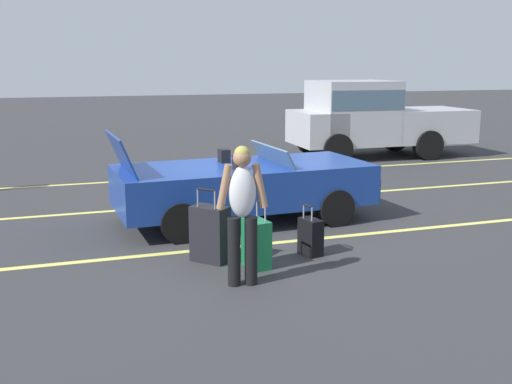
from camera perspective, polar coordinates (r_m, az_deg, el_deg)
name	(u,v)px	position (r m, az deg, el deg)	size (l,w,h in m)	color
ground_plane	(243,221)	(9.92, -1.21, -2.77)	(80.00, 80.00, 0.00)	#333335
lot_line_near	(270,243)	(8.69, 1.39, -4.93)	(18.00, 0.12, 0.01)	#EAE066
lot_line_mid	(222,203)	(11.18, -3.24, -1.06)	(18.00, 0.12, 0.01)	#EAE066
lot_line_far	(192,177)	(13.76, -6.16, 1.40)	(18.00, 0.12, 0.01)	#EAE066
convertible_car	(255,185)	(9.85, -0.14, 0.67)	(4.25, 2.00, 1.52)	navy
suitcase_large_black	(210,234)	(7.86, -4.38, -4.01)	(0.53, 0.54, 0.99)	black
suitcase_medium_bright	(256,244)	(7.63, 0.04, -4.94)	(0.30, 0.43, 0.85)	#19723F
suitcase_small_carryon	(311,237)	(8.16, 5.25, -4.28)	(0.28, 0.38, 0.70)	black
traveler_person	(242,208)	(6.86, -1.31, -1.54)	(0.61, 0.26, 1.65)	black
parked_pickup_truck_near	(368,117)	(16.82, 10.65, 7.03)	(5.06, 2.19, 2.10)	#B2B2B7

